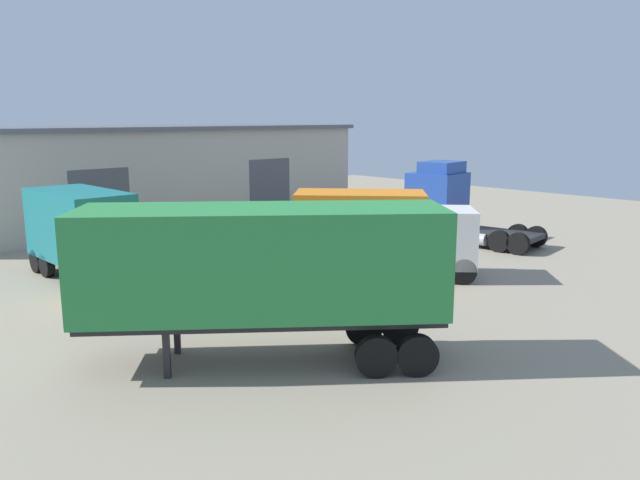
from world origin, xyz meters
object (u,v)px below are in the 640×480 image
object	(u,v)px
tractor_unit_blue	(446,203)
box_truck_yellow	(90,232)
container_trailer_green	(265,266)
box_truck_white	(381,229)
gravel_pile	(414,211)

from	to	relation	value
tractor_unit_blue	box_truck_yellow	bearing A→B (deg)	67.47
tractor_unit_blue	box_truck_yellow	distance (m)	17.17
tractor_unit_blue	box_truck_yellow	xyz separation A→B (m)	(-16.57, 4.50, 0.02)
container_trailer_green	box_truck_white	bearing A→B (deg)	-117.04
container_trailer_green	box_truck_white	xyz separation A→B (m)	(8.79, 3.87, -0.68)
tractor_unit_blue	container_trailer_green	world-z (taller)	container_trailer_green
container_trailer_green	box_truck_yellow	distance (m)	11.04
tractor_unit_blue	box_truck_white	world-z (taller)	tractor_unit_blue
box_truck_white	box_truck_yellow	size ratio (longest dim) A/B	0.96
box_truck_white	gravel_pile	world-z (taller)	box_truck_white
gravel_pile	container_trailer_green	bearing A→B (deg)	-150.84
tractor_unit_blue	gravel_pile	world-z (taller)	tractor_unit_blue
container_trailer_green	gravel_pile	distance (m)	23.22
box_truck_white	gravel_pile	bearing A→B (deg)	80.22
tractor_unit_blue	gravel_pile	distance (m)	5.99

